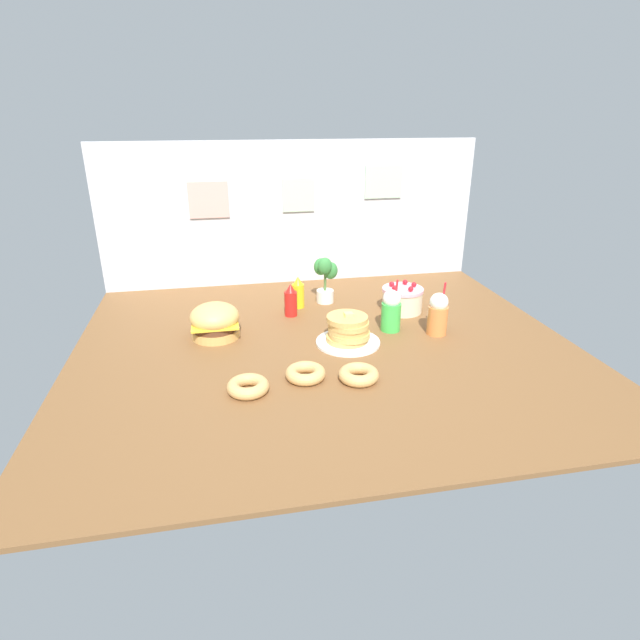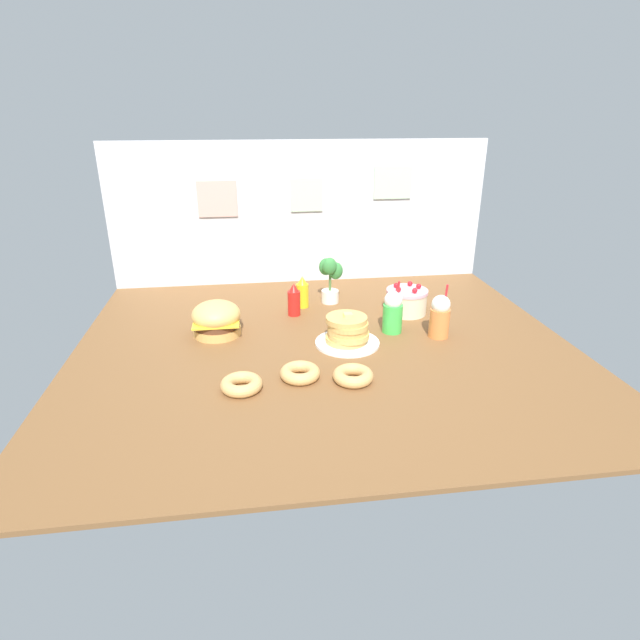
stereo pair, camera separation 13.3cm
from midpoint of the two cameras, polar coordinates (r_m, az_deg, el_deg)
The scene contains 13 objects.
ground_plane at distance 2.53m, azimuth -0.80°, elevation -3.11°, with size 2.44×2.14×0.02m, color brown.
back_wall at distance 3.40m, azimuth -4.16°, elevation 11.82°, with size 2.44×0.04×0.91m.
burger at distance 2.66m, azimuth -13.06°, elevation -0.14°, with size 0.25×0.25×0.18m.
pancake_stack at distance 2.53m, azimuth 1.65°, elevation -1.31°, with size 0.32×0.32×0.16m.
layer_cake at distance 2.96m, azimuth 7.91°, elevation 2.29°, with size 0.24×0.24×0.17m.
ketchup_bottle at distance 2.88m, azimuth -4.61°, elevation 2.12°, with size 0.07×0.07×0.19m.
mustard_bottle at distance 3.00m, azimuth -3.73°, elevation 3.00°, with size 0.07×0.07×0.19m.
cream_soda_cup at distance 2.68m, azimuth 6.56°, elevation 1.04°, with size 0.10×0.10×0.28m.
orange_float_cup at distance 2.67m, azimuth 11.67°, elevation 0.66°, with size 0.10×0.10×0.28m.
donut_pink_glaze at distance 2.15m, azimuth -9.82°, elevation -7.32°, with size 0.18×0.18×0.05m.
donut_chocolate at distance 2.22m, azimuth -3.36°, elevation -5.96°, with size 0.18×0.18×0.05m.
donut_vanilla at distance 2.21m, azimuth 2.62°, elevation -6.11°, with size 0.18×0.18×0.05m.
potted_plant at distance 3.05m, azimuth -0.65°, elevation 4.71°, with size 0.14×0.11×0.29m.
Camera 1 is at (-0.47, -2.24, 1.08)m, focal length 28.64 mm.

